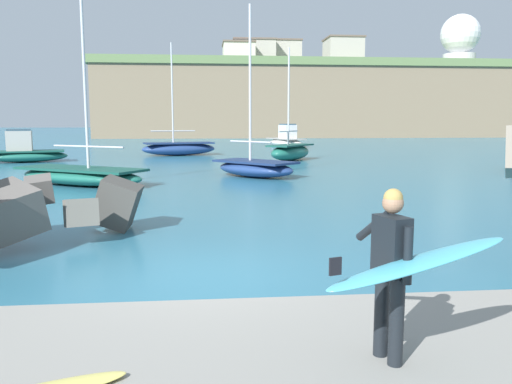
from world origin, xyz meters
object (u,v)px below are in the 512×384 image
station_building_central (286,57)px  radar_dome (460,41)px  boat_near_left (80,175)px  boat_mid_right (179,148)px  boat_near_right (25,152)px  boat_near_centre (286,140)px  boat_far_left (255,167)px  station_building_west (343,53)px  surfer_with_board (400,264)px  station_building_east (238,56)px  boat_mid_centre (290,151)px  station_building_annex (254,56)px

station_building_central → radar_dome: bearing=-11.4°
boat_near_left → boat_mid_right: (3.13, 18.23, 0.14)m
boat_near_right → boat_mid_right: boat_mid_right is taller
boat_mid_right → boat_near_centre: bearing=47.0°
boat_mid_right → boat_far_left: size_ratio=1.05×
station_building_central → station_building_west: bearing=-44.6°
boat_mid_right → radar_dome: bearing=48.6°
boat_near_left → boat_near_centre: boat_near_left is taller
boat_near_right → radar_dome: radar_dome is taller
station_building_central → surfer_with_board: bearing=-98.1°
radar_dome → station_building_west: bearing=-174.1°
station_building_central → station_building_east: station_building_central is taller
boat_near_left → radar_dome: radar_dome is taller
boat_near_left → boat_near_right: (-6.45, 12.62, 0.21)m
boat_near_right → boat_mid_centre: size_ratio=0.73×
boat_far_left → station_building_central: station_building_central is taller
boat_far_left → station_building_east: size_ratio=1.03×
boat_near_left → station_building_annex: station_building_annex is taller
boat_near_left → boat_mid_centre: boat_near_left is taller
surfer_with_board → boat_mid_right: 35.74m
radar_dome → station_building_central: size_ratio=1.38×
boat_mid_centre → station_building_annex: station_building_annex is taller
boat_mid_centre → station_building_east: bearing=89.6°
boat_near_centre → station_building_west: size_ratio=0.89×
radar_dome → boat_far_left: bearing=-122.3°
surfer_with_board → station_building_east: 93.81m
radar_dome → station_building_east: size_ratio=1.38×
radar_dome → surfer_with_board: bearing=-116.8°
boat_mid_centre → radar_dome: 79.32m
boat_mid_centre → station_building_east: size_ratio=0.95×
station_building_west → station_building_annex: size_ratio=0.83×
station_building_east → boat_mid_right: bearing=-98.2°
radar_dome → boat_near_right: bearing=-133.7°
boat_near_left → station_building_east: station_building_east is taller
surfer_with_board → boat_mid_right: bearing=96.5°
boat_far_left → station_building_east: 74.51m
boat_mid_right → station_building_west: bearing=63.7°
boat_near_right → station_building_annex: station_building_annex is taller
surfer_with_board → radar_dome: size_ratio=0.20×
boat_mid_right → radar_dome: 79.41m
boat_near_left → boat_near_right: bearing=117.1°
station_building_east → boat_far_left: bearing=-93.0°
surfer_with_board → station_building_annex: station_building_annex is taller
boat_near_left → boat_far_left: boat_far_left is taller
surfer_with_board → boat_mid_centre: (3.74, 29.59, -0.67)m
boat_near_left → boat_mid_right: bearing=80.3°
boat_near_centre → radar_dome: bearing=49.0°
surfer_with_board → boat_mid_right: (-4.02, 35.50, -0.71)m
boat_near_centre → boat_mid_right: (-10.03, -10.77, -0.15)m
boat_mid_centre → boat_far_left: bearing=-108.5°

